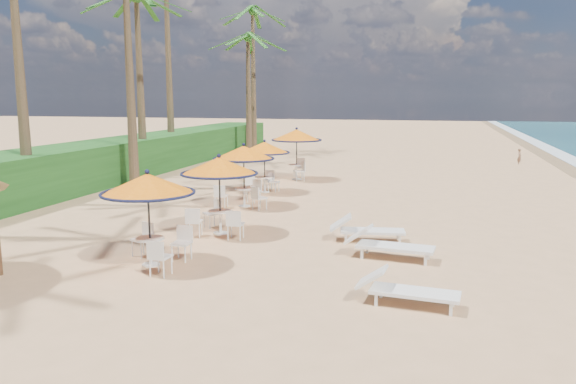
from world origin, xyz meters
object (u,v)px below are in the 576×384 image
lounger_mid (386,244)px  station_1 (218,176)px  station_2 (244,160)px  lounger_near (404,289)px  station_3 (264,154)px  station_4 (297,140)px  lounger_far (365,229)px  station_0 (150,195)px

lounger_mid → station_1: bearing=171.4°
station_2 → lounger_near: size_ratio=1.15×
station_3 → lounger_near: (6.23, -11.30, -1.25)m
station_1 → station_2: station_1 is taller
station_2 → station_4: 6.80m
station_4 → lounger_far: (4.50, -10.53, -1.53)m
station_3 → lounger_near: 12.97m
station_4 → lounger_near: size_ratio=1.25×
station_1 → lounger_mid: station_1 is taller
station_4 → lounger_near: station_4 is taller
station_0 → station_3: bearing=92.4°
station_4 → lounger_mid: size_ratio=1.12×
lounger_mid → lounger_far: bearing=121.7°
lounger_mid → station_3: bearing=130.6°
station_1 → station_2: bearing=98.9°
lounger_mid → station_4: bearing=119.7°
station_3 → lounger_mid: 10.08m
station_0 → lounger_near: station_0 is taller
station_2 → lounger_near: 10.32m
station_1 → station_2: (-0.62, 3.95, -0.02)m
lounger_mid → lounger_far: 1.65m
station_4 → lounger_mid: bearing=-66.6°
station_0 → lounger_far: 5.80m
station_2 → lounger_mid: size_ratio=1.03×
station_0 → station_4: size_ratio=0.92×
station_3 → station_4: bearing=83.5°
station_4 → station_3: bearing=-96.5°
station_0 → station_4: 13.96m
station_3 → lounger_far: 8.47m
station_1 → station_3: bearing=96.6°
station_2 → lounger_far: 6.18m
station_2 → lounger_near: (6.04, -8.26, -1.33)m
station_1 → lounger_far: bearing=2.9°
station_1 → lounger_far: station_1 is taller
lounger_far → station_0: bearing=-151.9°
lounger_near → lounger_far: size_ratio=0.94×
lounger_mid → lounger_far: size_ratio=1.05×
station_1 → lounger_near: bearing=-38.5°
lounger_near → lounger_mid: bearing=106.6°
station_3 → station_4: (0.42, 3.75, 0.30)m
station_3 → lounger_mid: size_ratio=0.98×
station_0 → station_3: station_0 is taller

